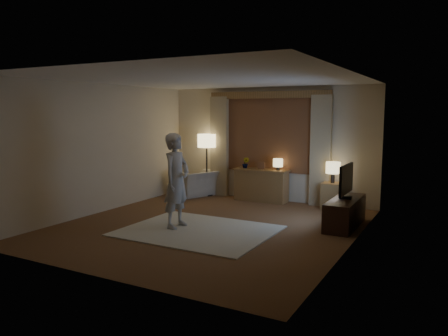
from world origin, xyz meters
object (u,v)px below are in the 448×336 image
Objects in this scene: sideboard at (261,186)px; side_table at (332,196)px; armchair at (195,183)px; tv_stand at (345,213)px; person at (176,180)px.

sideboard reaches higher than side_table.
side_table is (3.35, 0.09, -0.03)m from armchair.
armchair is at bearing 162.84° from tv_stand.
side_table is at bearing -1.74° from sideboard.
sideboard reaches higher than armchair.
person is (-0.36, -2.86, 0.50)m from sideboard.
armchair is at bearing -175.28° from sideboard.
side_table is 0.40× the size of tv_stand.
person is at bearing 49.68° from armchair.
sideboard is 1.70m from armchair.
side_table is 3.50m from person.
side_table is at bearing -35.57° from person.
sideboard is 2.14× the size of side_table.
sideboard reaches higher than tv_stand.
person is at bearing -149.65° from tv_stand.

